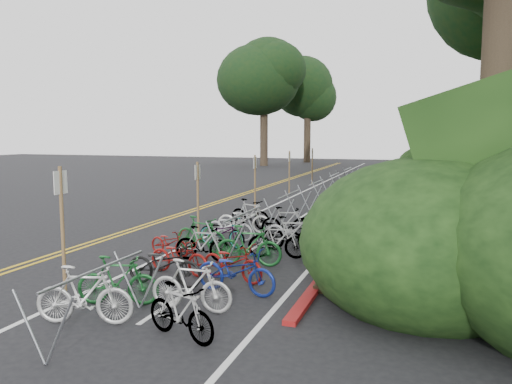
# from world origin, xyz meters

# --- Properties ---
(ground) EXTENTS (120.00, 120.00, 0.00)m
(ground) POSITION_xyz_m (0.00, 0.00, 0.00)
(ground) COLOR black
(ground) RESTS_ON ground
(road_markings) EXTENTS (7.47, 80.00, 0.01)m
(road_markings) POSITION_xyz_m (0.63, 10.10, 0.00)
(road_markings) COLOR gold
(road_markings) RESTS_ON ground
(red_curb) EXTENTS (0.25, 28.00, 0.10)m
(red_curb) POSITION_xyz_m (5.70, 12.00, 0.05)
(red_curb) COLOR maroon
(red_curb) RESTS_ON ground
(bike_rack_front) EXTENTS (1.13, 2.78, 1.14)m
(bike_rack_front) POSITION_xyz_m (2.66, -3.33, 0.83)
(bike_rack_front) COLOR gray
(bike_rack_front) RESTS_ON ground
(bike_racks_rest) EXTENTS (1.14, 23.00, 1.17)m
(bike_racks_rest) POSITION_xyz_m (3.00, 13.00, 0.85)
(bike_racks_rest) COLOR gray
(bike_racks_rest) RESTS_ON ground
(signpost_near) EXTENTS (0.08, 0.40, 2.75)m
(signpost_near) POSITION_xyz_m (0.53, -1.62, 1.56)
(signpost_near) COLOR brown
(signpost_near) RESTS_ON ground
(signposts_rest) EXTENTS (0.08, 18.40, 2.50)m
(signposts_rest) POSITION_xyz_m (0.60, 14.00, 1.43)
(signposts_rest) COLOR brown
(signposts_rest) RESTS_ON ground
(bike_front) EXTENTS (0.94, 1.55, 0.77)m
(bike_front) POSITION_xyz_m (1.15, 1.98, 0.38)
(bike_front) COLOR maroon
(bike_front) RESTS_ON ground
(bike_valet) EXTENTS (3.27, 11.60, 1.09)m
(bike_valet) POSITION_xyz_m (2.92, 1.79, 0.49)
(bike_valet) COLOR beige
(bike_valet) RESTS_ON ground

